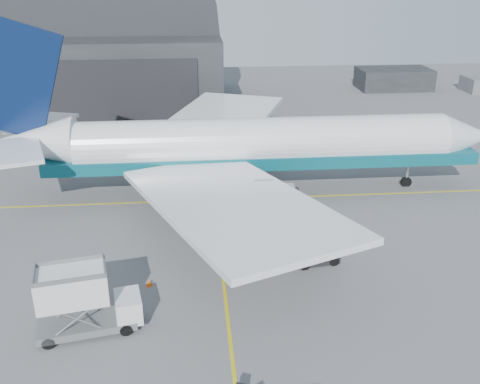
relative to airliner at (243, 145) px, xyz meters
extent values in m
plane|color=#565659|center=(-3.15, -21.94, -5.25)|extent=(200.00, 200.00, 0.00)
cube|color=gold|center=(-3.15, -1.94, -5.24)|extent=(80.00, 0.25, 0.02)
cube|color=gold|center=(-3.15, -23.94, -5.24)|extent=(0.25, 40.00, 0.02)
cube|color=black|center=(-25.15, 43.06, 0.75)|extent=(50.00, 28.00, 12.00)
cube|color=black|center=(-25.15, 28.96, -0.25)|extent=(42.00, 0.40, 9.50)
cube|color=black|center=(34.85, 50.06, -5.25)|extent=(14.00, 8.00, 4.00)
cylinder|color=white|center=(2.19, 0.00, 0.31)|extent=(38.48, 5.13, 5.13)
cone|color=white|center=(23.78, 0.00, 0.31)|extent=(4.70, 5.13, 5.13)
cone|color=white|center=(-20.79, 0.00, 0.95)|extent=(7.48, 5.13, 5.13)
cube|color=black|center=(22.50, 0.00, 0.95)|extent=(2.78, 2.35, 0.75)
cube|color=#0B515D|center=(2.19, 0.00, -1.35)|extent=(44.89, 5.18, 1.28)
cube|color=white|center=(-2.09, -12.83, -0.76)|extent=(19.71, 26.21, 1.56)
cube|color=white|center=(-2.09, 12.83, -0.76)|extent=(19.71, 26.21, 1.56)
cube|color=white|center=(-21.33, -4.81, 1.59)|extent=(6.54, 8.95, 0.37)
cube|color=white|center=(-21.33, 4.81, 1.59)|extent=(6.54, 8.95, 0.37)
cube|color=#071539|center=(-21.86, 0.00, 7.25)|extent=(9.91, 0.53, 12.31)
cylinder|color=gray|center=(1.12, -8.55, -2.47)|extent=(5.56, 2.89, 2.89)
cylinder|color=gray|center=(1.12, 8.55, -2.47)|extent=(5.56, 2.89, 2.89)
cylinder|color=#A5A5AA|center=(18.22, 0.00, -3.76)|extent=(0.30, 0.30, 2.99)
cylinder|color=black|center=(18.22, 0.00, -4.77)|extent=(1.18, 0.37, 1.18)
cylinder|color=black|center=(0.05, -3.42, -4.66)|extent=(1.39, 0.48, 1.39)
cylinder|color=black|center=(0.05, 3.42, -4.66)|extent=(1.39, 0.48, 1.39)
cube|color=slate|center=(-12.55, -22.99, -4.67)|extent=(6.73, 3.70, 0.53)
cube|color=silver|center=(-9.84, -22.47, -3.82)|extent=(2.13, 2.72, 1.70)
cube|color=black|center=(-9.06, -22.32, -3.55)|extent=(0.46, 1.99, 0.95)
cube|color=silver|center=(-13.18, -23.11, -1.65)|extent=(4.87, 3.44, 2.12)
cylinder|color=black|center=(-9.95, -23.63, -4.83)|extent=(0.89, 0.47, 0.85)
cylinder|color=black|center=(-10.37, -21.44, -4.83)|extent=(0.89, 0.47, 0.85)
cylinder|color=black|center=(-14.74, -24.55, -4.83)|extent=(0.89, 0.47, 0.85)
cylinder|color=black|center=(-15.16, -22.36, -4.83)|extent=(0.89, 0.47, 0.85)
cube|color=black|center=(4.56, -15.37, -4.75)|extent=(3.93, 2.60, 0.82)
cube|color=silver|center=(5.09, -15.28, -4.02)|extent=(1.54, 1.83, 0.82)
cylinder|color=black|center=(5.97, -16.05, -4.89)|extent=(0.86, 0.46, 0.82)
cylinder|color=black|center=(5.65, -14.26, -4.89)|extent=(0.86, 0.46, 0.82)
cylinder|color=black|center=(3.46, -16.49, -4.89)|extent=(0.86, 0.46, 0.82)
cylinder|color=black|center=(3.15, -14.70, -4.89)|extent=(0.86, 0.46, 0.82)
cube|color=#FF4B08|center=(-8.84, -17.79, -5.23)|extent=(0.40, 0.40, 0.03)
cone|color=#FF4B08|center=(-8.84, -17.79, -4.96)|extent=(0.40, 0.40, 0.58)
camera|label=1|loc=(-5.05, -53.08, 17.24)|focal=40.00mm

